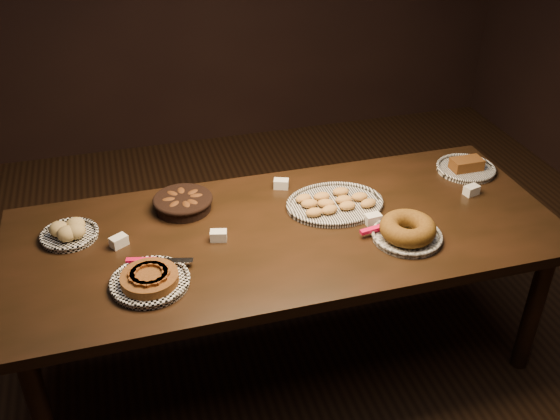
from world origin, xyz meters
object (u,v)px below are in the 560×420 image
object	(u,v)px
apple_tart_plate	(150,280)
madeleine_platter	(334,203)
bundt_cake_plate	(407,231)
buffet_table	(286,243)

from	to	relation	value
apple_tart_plate	madeleine_platter	xyz separation A→B (m)	(0.87, 0.33, -0.00)
apple_tart_plate	madeleine_platter	distance (m)	0.93
apple_tart_plate	bundt_cake_plate	distance (m)	1.08
buffet_table	bundt_cake_plate	bearing A→B (deg)	-23.84
buffet_table	bundt_cake_plate	world-z (taller)	bundt_cake_plate
bundt_cake_plate	madeleine_platter	bearing A→B (deg)	101.14
bundt_cake_plate	apple_tart_plate	bearing A→B (deg)	158.87
apple_tart_plate	bundt_cake_plate	xyz separation A→B (m)	(1.08, 0.01, 0.02)
apple_tart_plate	buffet_table	bearing A→B (deg)	1.93
madeleine_platter	apple_tart_plate	bearing A→B (deg)	-138.03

